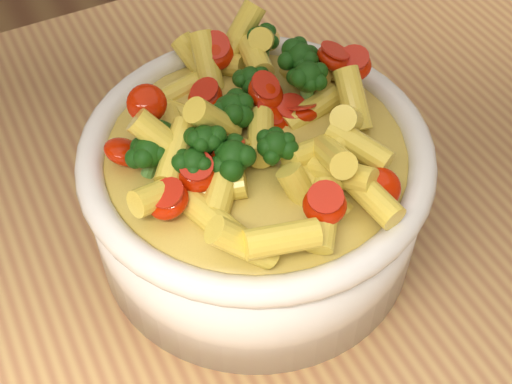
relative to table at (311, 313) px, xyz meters
name	(u,v)px	position (x,y,z in m)	size (l,w,h in m)	color
table	(311,313)	(0.00, 0.00, 0.00)	(1.20, 0.80, 0.90)	#A77D47
serving_bowl	(256,191)	(-0.04, 0.03, 0.16)	(0.26, 0.26, 0.11)	silver
pasta_salad	(256,126)	(-0.04, 0.03, 0.23)	(0.20, 0.20, 0.05)	#F2DA4C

